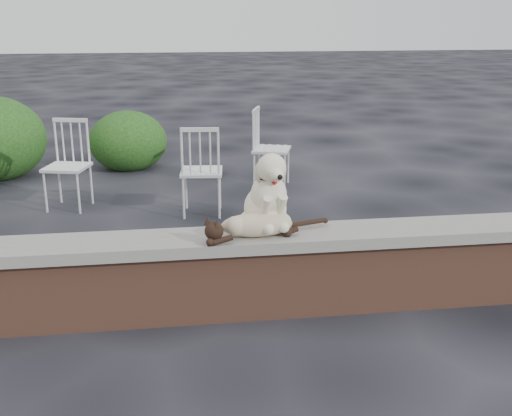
{
  "coord_description": "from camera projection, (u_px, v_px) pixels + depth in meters",
  "views": [
    {
      "loc": [
        -0.08,
        -3.89,
        2.01
      ],
      "look_at": [
        0.5,
        0.2,
        0.7
      ],
      "focal_mm": 43.33,
      "sensor_mm": 36.0,
      "label": 1
    }
  ],
  "objects": [
    {
      "name": "ground",
      "position": [
        189.0,
        315.0,
        4.29
      ],
      "size": [
        60.0,
        60.0,
        0.0
      ],
      "primitive_type": "plane",
      "color": "black",
      "rests_on": "ground"
    },
    {
      "name": "brick_wall",
      "position": [
        188.0,
        283.0,
        4.22
      ],
      "size": [
        6.0,
        0.3,
        0.5
      ],
      "primitive_type": "cube",
      "color": "brown",
      "rests_on": "ground"
    },
    {
      "name": "capstone",
      "position": [
        186.0,
        243.0,
        4.13
      ],
      "size": [
        6.2,
        0.4,
        0.08
      ],
      "primitive_type": "cube",
      "color": "slate",
      "rests_on": "brick_wall"
    },
    {
      "name": "dog",
      "position": [
        265.0,
        189.0,
        4.2
      ],
      "size": [
        0.46,
        0.55,
        0.57
      ],
      "primitive_type": null,
      "rotation": [
        0.0,
        0.0,
        0.2
      ],
      "color": "beige",
      "rests_on": "capstone"
    },
    {
      "name": "cat",
      "position": [
        257.0,
        223.0,
        4.11
      ],
      "size": [
        1.11,
        0.47,
        0.18
      ],
      "primitive_type": null,
      "rotation": [
        0.0,
        0.0,
        0.2
      ],
      "color": "#BEAE88",
      "rests_on": "capstone"
    },
    {
      "name": "chair_e",
      "position": [
        272.0,
        148.0,
        7.35
      ],
      "size": [
        0.7,
        0.7,
        0.94
      ],
      "primitive_type": null,
      "rotation": [
        0.0,
        0.0,
        1.26
      ],
      "color": "white",
      "rests_on": "ground"
    },
    {
      "name": "chair_c",
      "position": [
        202.0,
        170.0,
        6.34
      ],
      "size": [
        0.61,
        0.61,
        0.94
      ],
      "primitive_type": null,
      "rotation": [
        0.0,
        0.0,
        3.04
      ],
      "color": "white",
      "rests_on": "ground"
    },
    {
      "name": "chair_b",
      "position": [
        67.0,
        165.0,
        6.51
      ],
      "size": [
        0.68,
        0.68,
        0.94
      ],
      "primitive_type": null,
      "rotation": [
        0.0,
        0.0,
        -0.26
      ],
      "color": "white",
      "rests_on": "ground"
    }
  ]
}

